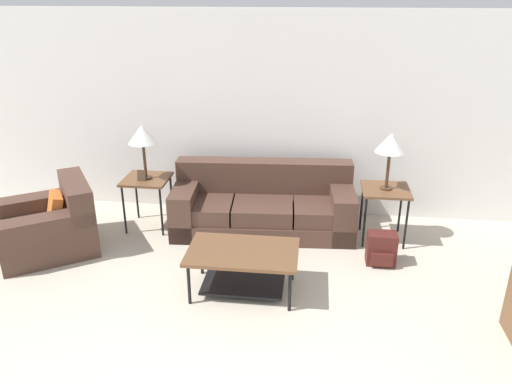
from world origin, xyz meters
The scene contains 10 objects.
wall_back centered at (0.00, 4.65, 1.30)m, with size 8.84×0.06×2.60m.
couch centered at (-0.08, 4.04, 0.30)m, with size 2.25×1.00×0.82m.
armchair centered at (-2.45, 3.24, 0.28)m, with size 1.35×1.33×0.80m.
coffee_table centered at (-0.13, 2.64, 0.34)m, with size 1.08×0.67×0.46m.
side_table_left centered at (-1.52, 3.94, 0.59)m, with size 0.55×0.53×0.66m.
side_table_right centered at (1.36, 3.94, 0.59)m, with size 0.55×0.53×0.66m.
table_lamp_left centered at (-1.52, 3.94, 1.20)m, with size 0.34×0.34×0.67m.
table_lamp_right centered at (1.36, 3.94, 1.20)m, with size 0.34×0.34×0.67m.
backpack centered at (1.29, 3.36, 0.18)m, with size 0.32×0.28×0.37m.
picture_frame centered at (-1.54, 3.86, 0.72)m, with size 0.10×0.04×0.13m.
Camera 1 is at (0.50, -1.56, 2.84)m, focal length 35.00 mm.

